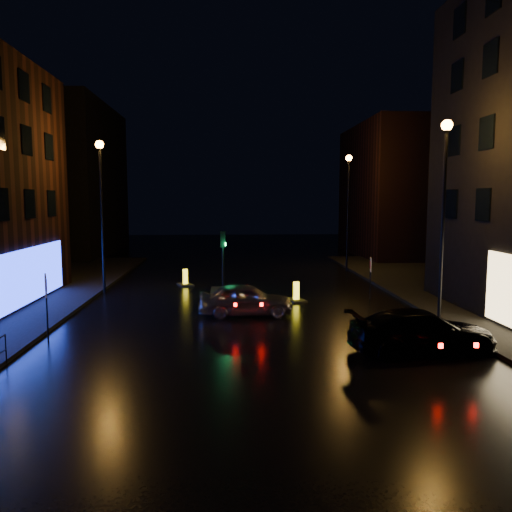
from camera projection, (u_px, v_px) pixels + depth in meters
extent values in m
plane|color=black|center=(262.00, 382.00, 14.33)|extent=(120.00, 120.00, 0.00)
cube|color=black|center=(68.00, 180.00, 47.32)|extent=(8.00, 16.00, 14.00)
cube|color=black|center=(399.00, 191.00, 46.27)|extent=(8.00, 14.00, 12.00)
cylinder|color=black|center=(102.00, 222.00, 27.31)|extent=(0.14, 0.14, 8.00)
cylinder|color=black|center=(100.00, 147.00, 26.85)|extent=(0.20, 0.20, 0.25)
sphere|color=orange|center=(99.00, 145.00, 26.84)|extent=(0.44, 0.44, 0.44)
cylinder|color=black|center=(443.00, 229.00, 20.29)|extent=(0.14, 0.14, 8.00)
cylinder|color=black|center=(447.00, 129.00, 19.83)|extent=(0.20, 0.20, 0.25)
sphere|color=orange|center=(447.00, 125.00, 19.82)|extent=(0.44, 0.44, 0.44)
cylinder|color=black|center=(348.00, 216.00, 36.16)|extent=(0.14, 0.14, 8.00)
cylinder|color=black|center=(349.00, 160.00, 35.70)|extent=(0.20, 0.20, 0.25)
sphere|color=orange|center=(349.00, 158.00, 35.68)|extent=(0.44, 0.44, 0.44)
cube|color=black|center=(223.00, 291.00, 28.14)|extent=(1.40, 2.40, 0.12)
cylinder|color=black|center=(223.00, 268.00, 27.99)|extent=(0.12, 0.12, 2.80)
cube|color=black|center=(223.00, 239.00, 27.81)|extent=(0.28, 0.22, 0.90)
cylinder|color=#0CFF59|center=(225.00, 244.00, 27.85)|extent=(0.05, 0.18, 0.18)
cylinder|color=black|center=(6.00, 349.00, 15.79)|extent=(0.04, 0.04, 1.00)
imported|color=#A5A8AD|center=(246.00, 299.00, 22.50)|extent=(4.25, 1.72, 1.45)
imported|color=black|center=(422.00, 331.00, 17.04)|extent=(5.18, 2.44, 1.46)
cube|color=black|center=(296.00, 300.00, 25.65)|extent=(1.09, 1.34, 0.10)
cube|color=yellow|center=(296.00, 291.00, 25.60)|extent=(0.31, 0.25, 0.96)
cube|color=black|center=(296.00, 291.00, 25.60)|extent=(0.28, 0.11, 0.58)
cube|color=black|center=(185.00, 285.00, 30.34)|extent=(1.14, 1.35, 0.10)
cube|color=yellow|center=(185.00, 277.00, 30.29)|extent=(0.31, 0.26, 0.96)
cube|color=black|center=(185.00, 277.00, 30.29)|extent=(0.27, 0.13, 0.57)
cylinder|color=black|center=(47.00, 309.00, 18.33)|extent=(0.07, 0.07, 2.42)
cube|color=white|center=(46.00, 285.00, 18.23)|extent=(0.25, 0.59, 0.82)
cylinder|color=#B20C0C|center=(47.00, 285.00, 18.24)|extent=(0.18, 0.46, 0.48)
cylinder|color=black|center=(370.00, 279.00, 26.03)|extent=(0.06, 0.06, 2.12)
cube|color=white|center=(371.00, 265.00, 25.95)|extent=(0.16, 0.53, 0.72)
cylinder|color=#B20C0C|center=(370.00, 265.00, 25.95)|extent=(0.11, 0.42, 0.42)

